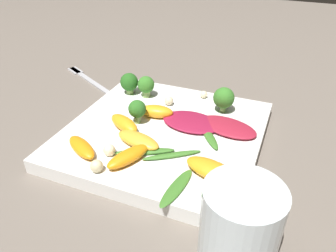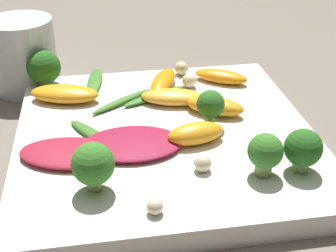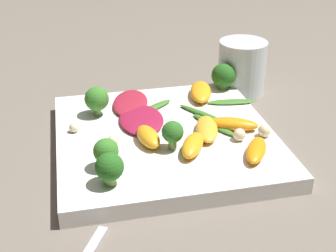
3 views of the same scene
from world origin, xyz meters
TOP-DOWN VIEW (x-y plane):
  - ground_plane at (0.00, 0.00)m, footprint 2.40×2.40m
  - plate at (0.00, 0.00)m, footprint 0.30×0.30m
  - drinking_glass at (0.17, 0.16)m, footprint 0.08×0.08m
  - radicchio_leaf_0 at (-0.03, 0.04)m, footprint 0.07×0.10m
  - radicchio_leaf_1 at (-0.04, 0.10)m, footprint 0.07×0.11m
  - orange_segment_0 at (0.10, -0.09)m, footprint 0.05×0.07m
  - orange_segment_1 at (0.08, 0.10)m, footprint 0.05×0.09m
  - orange_segment_2 at (-0.03, -0.03)m, footprint 0.04×0.06m
  - orange_segment_3 at (0.06, -0.02)m, footprint 0.05×0.08m
  - orange_segment_4 at (0.02, -0.06)m, footprint 0.05×0.07m
  - orange_segment_5 at (0.10, -0.01)m, footprint 0.08×0.05m
  - broccoli_floret_0 at (-0.00, -0.05)m, footprint 0.03×0.03m
  - broccoli_floret_1 at (0.13, 0.13)m, footprint 0.04×0.04m
  - broccoli_floret_2 at (-0.09, -0.11)m, footprint 0.03×0.03m
  - broccoli_floret_3 at (-0.09, 0.07)m, footprint 0.04×0.04m
  - broccoli_floret_4 at (-0.09, -0.07)m, footprint 0.03×0.03m
  - arugula_sprig_0 at (0.12, 0.07)m, footprint 0.08×0.03m
  - arugula_sprig_1 at (0.07, 0.00)m, footprint 0.05×0.08m
  - arugula_sprig_2 at (0.00, 0.08)m, footprint 0.06×0.05m
  - arugula_sprig_3 at (0.06, 0.04)m, footprint 0.06×0.08m
  - macadamia_nut_0 at (-0.08, -0.02)m, footprint 0.02×0.02m
  - macadamia_nut_1 at (0.09, -0.04)m, footprint 0.02×0.02m
  - macadamia_nut_2 at (-0.13, 0.03)m, footprint 0.01×0.01m
  - macadamia_nut_3 at (0.13, -0.04)m, footprint 0.02×0.02m

SIDE VIEW (x-z plane):
  - ground_plane at x=0.00m, z-range 0.00..0.00m
  - plate at x=0.00m, z-range 0.00..0.02m
  - arugula_sprig_0 at x=0.12m, z-range 0.02..0.03m
  - arugula_sprig_3 at x=0.06m, z-range 0.02..0.03m
  - arugula_sprig_2 at x=0.00m, z-range 0.02..0.03m
  - arugula_sprig_1 at x=0.07m, z-range 0.02..0.03m
  - radicchio_leaf_0 at x=-0.03m, z-range 0.02..0.03m
  - radicchio_leaf_1 at x=-0.04m, z-range 0.02..0.03m
  - macadamia_nut_2 at x=-0.13m, z-range 0.02..0.04m
  - orange_segment_0 at x=0.10m, z-range 0.02..0.04m
  - macadamia_nut_0 at x=-0.08m, z-range 0.02..0.04m
  - orange_segment_3 at x=0.06m, z-range 0.02..0.04m
  - orange_segment_5 at x=0.10m, z-range 0.02..0.04m
  - macadamia_nut_1 at x=0.09m, z-range 0.02..0.04m
  - macadamia_nut_3 at x=0.13m, z-range 0.02..0.04m
  - orange_segment_1 at x=0.08m, z-range 0.02..0.04m
  - orange_segment_4 at x=0.02m, z-range 0.02..0.04m
  - orange_segment_2 at x=-0.03m, z-range 0.02..0.04m
  - broccoli_floret_2 at x=-0.09m, z-range 0.03..0.07m
  - broccoli_floret_4 at x=-0.09m, z-range 0.03..0.07m
  - broccoli_floret_1 at x=0.13m, z-range 0.02..0.07m
  - drinking_glass at x=0.17m, z-range 0.00..0.09m
  - broccoli_floret_0 at x=0.00m, z-range 0.03..0.07m
  - broccoli_floret_3 at x=-0.09m, z-range 0.03..0.07m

